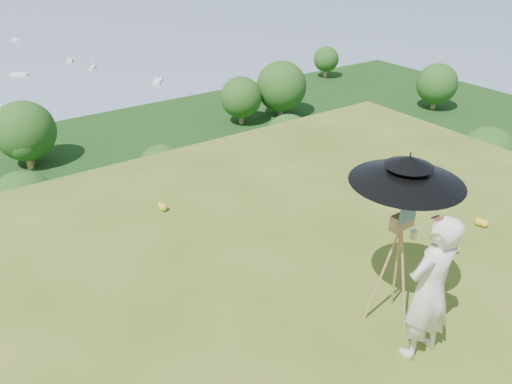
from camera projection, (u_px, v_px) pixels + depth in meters
ground at (382, 374)px, 5.50m from camera, size 14.00×14.00×0.00m
forest_slope at (49, 349)px, 44.55m from camera, size 140.00×56.00×22.00m
slope_trees at (13, 214)px, 37.96m from camera, size 110.00×50.00×6.00m
wildflowers at (366, 356)px, 5.65m from camera, size 10.00×10.50×0.12m
painter at (430, 289)px, 5.37m from camera, size 0.68×0.46×1.82m
field_easel at (395, 264)px, 5.92m from camera, size 0.63×0.63×1.65m
sun_umbrella at (405, 190)px, 5.48m from camera, size 1.40×1.40×0.90m
painter_cap at (444, 221)px, 4.97m from camera, size 0.20×0.24×0.10m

